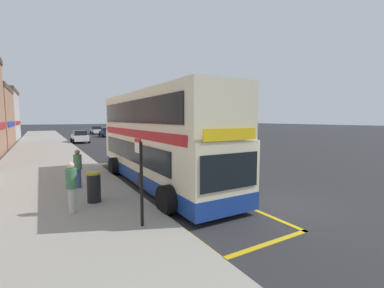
{
  "coord_description": "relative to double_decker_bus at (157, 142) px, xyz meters",
  "views": [
    {
      "loc": [
        -7.33,
        -6.12,
        3.18
      ],
      "look_at": [
        -1.04,
        4.62,
        1.97
      ],
      "focal_mm": 24.24,
      "sensor_mm": 36.0,
      "label": 1
    }
  ],
  "objects": [
    {
      "name": "ground_plane",
      "position": [
        2.46,
        26.48,
        -2.06
      ],
      "size": [
        260.0,
        260.0,
        0.0
      ],
      "primitive_type": "plane",
      "color": "#28282B"
    },
    {
      "name": "pavement_near",
      "position": [
        -4.54,
        26.48,
        -1.99
      ],
      "size": [
        6.0,
        76.0,
        0.14
      ],
      "primitive_type": "cube",
      "color": "gray",
      "rests_on": "ground"
    },
    {
      "name": "double_decker_bus",
      "position": [
        0.0,
        0.0,
        0.0
      ],
      "size": [
        3.18,
        11.24,
        4.4
      ],
      "color": "beige",
      "rests_on": "ground"
    },
    {
      "name": "bus_bay_markings",
      "position": [
        -0.0,
        -0.01,
        -2.06
      ],
      "size": [
        3.08,
        14.47,
        0.01
      ],
      "color": "gold",
      "rests_on": "ground"
    },
    {
      "name": "bus_stop_sign",
      "position": [
        -2.5,
        -4.69,
        -0.44
      ],
      "size": [
        0.09,
        0.51,
        2.48
      ],
      "color": "black",
      "rests_on": "pavement_near"
    },
    {
      "name": "parked_car_navy_behind",
      "position": [
        5.17,
        35.46,
        -1.27
      ],
      "size": [
        2.09,
        4.2,
        1.62
      ],
      "rotation": [
        0.0,
        0.0,
        0.01
      ],
      "color": "navy",
      "rests_on": "ground"
    },
    {
      "name": "parked_car_teal_kerbside",
      "position": [
        5.22,
        10.32,
        -1.27
      ],
      "size": [
        2.09,
        4.2,
        1.62
      ],
      "rotation": [
        0.0,
        0.0,
        0.04
      ],
      "color": "#196066",
      "rests_on": "ground"
    },
    {
      "name": "parked_car_white_distant",
      "position": [
        -0.35,
        25.71,
        -1.27
      ],
      "size": [
        2.09,
        4.2,
        1.62
      ],
      "rotation": [
        0.0,
        0.0,
        -0.02
      ],
      "color": "silver",
      "rests_on": "ground"
    },
    {
      "name": "parked_car_white_far",
      "position": [
        5.25,
        45.34,
        -1.27
      ],
      "size": [
        2.09,
        4.2,
        1.62
      ],
      "rotation": [
        0.0,
        0.0,
        -0.04
      ],
      "color": "silver",
      "rests_on": "ground"
    },
    {
      "name": "pedestrian_waiting_near_sign",
      "position": [
        -4.09,
        -2.62,
        -1.02
      ],
      "size": [
        0.34,
        0.34,
        1.66
      ],
      "color": "#B7B2AD",
      "rests_on": "pavement_near"
    },
    {
      "name": "pedestrian_further_back",
      "position": [
        -3.53,
        0.59,
        -1.0
      ],
      "size": [
        0.34,
        0.34,
        1.7
      ],
      "color": "#33478C",
      "rests_on": "pavement_near"
    },
    {
      "name": "litter_bin",
      "position": [
        -3.29,
        -1.83,
        -1.37
      ],
      "size": [
        0.5,
        0.5,
        1.11
      ],
      "color": "black",
      "rests_on": "pavement_near"
    }
  ]
}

